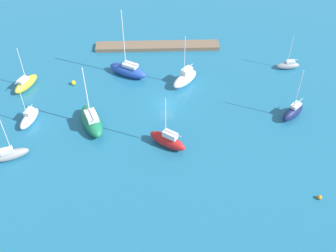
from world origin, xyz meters
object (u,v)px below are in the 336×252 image
object	(u,v)px
sailboat_blue_lone_south	(128,70)
sailboat_white_lone_north	(185,78)
mooring_buoy_orange	(320,197)
sailboat_gray_center_basin	(288,65)
sailboat_gray_along_channel	(11,154)
pier_dock	(158,46)
sailboat_navy_west_end	(293,112)
sailboat_white_inner_mooring	(29,118)
sailboat_red_by_breakwater	(168,140)
sailboat_green_far_south	(92,121)
mooring_buoy_yellow	(73,83)
sailboat_yellow_off_beacon	(26,83)

from	to	relation	value
sailboat_blue_lone_south	sailboat_white_lone_north	xyz separation A→B (m)	(-10.61, 3.06, 0.08)
sailboat_white_lone_north	mooring_buoy_orange	xyz separation A→B (m)	(-17.14, 26.66, -1.00)
sailboat_gray_center_basin	sailboat_gray_along_channel	size ratio (longest dim) A/B	0.76
pier_dock	sailboat_gray_along_channel	world-z (taller)	sailboat_gray_along_channel
sailboat_navy_west_end	sailboat_white_lone_north	xyz separation A→B (m)	(17.59, -9.69, 0.18)
sailboat_white_inner_mooring	sailboat_blue_lone_south	world-z (taller)	sailboat_blue_lone_south
sailboat_white_lone_north	sailboat_gray_along_channel	bearing A→B (deg)	-13.94
sailboat_red_by_breakwater	mooring_buoy_orange	xyz separation A→B (m)	(-20.83, 10.83, -0.96)
sailboat_red_by_breakwater	sailboat_blue_lone_south	distance (m)	20.12
sailboat_gray_center_basin	sailboat_green_far_south	size ratio (longest dim) A/B	0.64
sailboat_white_inner_mooring	sailboat_green_far_south	distance (m)	10.58
sailboat_white_inner_mooring	mooring_buoy_orange	bearing A→B (deg)	87.63
sailboat_navy_west_end	mooring_buoy_orange	world-z (taller)	sailboat_navy_west_end
sailboat_gray_center_basin	sailboat_blue_lone_south	distance (m)	30.93
pier_dock	sailboat_white_lone_north	world-z (taller)	sailboat_white_lone_north
pier_dock	sailboat_green_far_south	bearing A→B (deg)	64.94
sailboat_gray_center_basin	mooring_buoy_yellow	distance (m)	41.13
sailboat_white_inner_mooring	sailboat_white_lone_north	world-z (taller)	sailboat_white_lone_north
pier_dock	sailboat_navy_west_end	size ratio (longest dim) A/B	2.61
sailboat_gray_center_basin	sailboat_navy_west_end	distance (m)	14.28
sailboat_white_inner_mooring	sailboat_blue_lone_south	size ratio (longest dim) A/B	0.59
sailboat_green_far_south	mooring_buoy_yellow	bearing A→B (deg)	0.38
sailboat_red_by_breakwater	mooring_buoy_yellow	distance (m)	23.56
sailboat_white_lone_north	sailboat_green_far_south	bearing A→B (deg)	-12.13
sailboat_gray_center_basin	sailboat_navy_west_end	xyz separation A→B (m)	(2.70, 14.02, 0.36)
sailboat_gray_center_basin	sailboat_blue_lone_south	size ratio (longest dim) A/B	0.55
pier_dock	sailboat_green_far_south	world-z (taller)	sailboat_green_far_south
sailboat_red_by_breakwater	mooring_buoy_orange	distance (m)	23.49
sailboat_gray_center_basin	sailboat_green_far_south	distance (m)	39.36
sailboat_navy_west_end	sailboat_blue_lone_south	world-z (taller)	sailboat_blue_lone_south
sailboat_blue_lone_south	mooring_buoy_orange	bearing A→B (deg)	162.18
pier_dock	sailboat_gray_center_basin	xyz separation A→B (m)	(-25.21, 8.24, 0.38)
pier_dock	sailboat_navy_west_end	world-z (taller)	sailboat_navy_west_end
sailboat_blue_lone_south	mooring_buoy_orange	size ratio (longest dim) A/B	20.62
pier_dock	sailboat_white_inner_mooring	world-z (taller)	sailboat_white_inner_mooring
sailboat_green_far_south	sailboat_blue_lone_south	world-z (taller)	sailboat_blue_lone_south
sailboat_white_inner_mooring	sailboat_gray_along_channel	world-z (taller)	sailboat_gray_along_channel
sailboat_green_far_south	sailboat_white_inner_mooring	bearing A→B (deg)	61.03
sailboat_gray_center_basin	sailboat_green_far_south	bearing A→B (deg)	19.46
sailboat_red_by_breakwater	sailboat_gray_along_channel	world-z (taller)	sailboat_gray_along_channel
sailboat_yellow_off_beacon	sailboat_white_lone_north	world-z (taller)	sailboat_white_lone_north
sailboat_white_inner_mooring	sailboat_yellow_off_beacon	bearing A→B (deg)	-145.29
pier_dock	mooring_buoy_orange	world-z (taller)	pier_dock
sailboat_navy_west_end	sailboat_blue_lone_south	size ratio (longest dim) A/B	0.73
sailboat_white_inner_mooring	sailboat_blue_lone_south	xyz separation A→B (m)	(-15.83, -12.77, 0.24)
pier_dock	sailboat_yellow_off_beacon	world-z (taller)	sailboat_yellow_off_beacon
sailboat_green_far_south	mooring_buoy_yellow	world-z (taller)	sailboat_green_far_south
sailboat_white_inner_mooring	sailboat_navy_west_end	bearing A→B (deg)	108.91
sailboat_white_lone_north	mooring_buoy_yellow	world-z (taller)	sailboat_white_lone_north
sailboat_gray_center_basin	sailboat_red_by_breakwater	size ratio (longest dim) A/B	0.78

